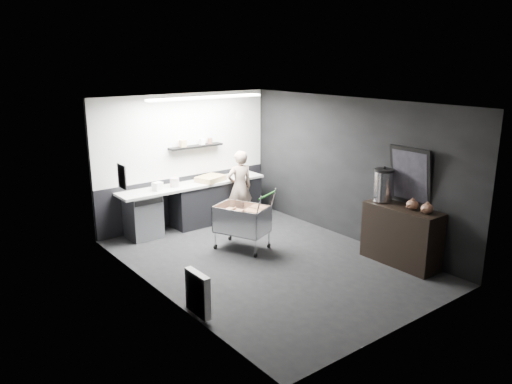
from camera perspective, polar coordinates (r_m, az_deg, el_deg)
floor at (r=8.68m, az=1.36°, el=-7.92°), size 5.50×5.50×0.00m
ceiling at (r=8.01m, az=1.48°, el=10.13°), size 5.50×5.50×0.00m
wall_back at (r=10.46m, az=-8.15°, el=3.72°), size 5.50×0.00×5.50m
wall_front at (r=6.44m, az=17.09°, el=-4.15°), size 5.50×0.00×5.50m
wall_left at (r=7.19m, az=-11.05°, el=-1.72°), size 0.00×5.50×5.50m
wall_right at (r=9.59m, az=10.73°, el=2.56°), size 0.00×5.50×5.50m
kitchen_wall_panel at (r=10.36m, az=-8.20°, el=6.41°), size 3.95×0.02×1.70m
dado_panel at (r=10.64m, az=-7.93°, el=-0.79°), size 3.95×0.02×1.00m
floating_shelf at (r=10.40m, az=-6.89°, el=5.21°), size 1.20×0.22×0.04m
wall_clock at (r=11.06m, az=-1.86°, el=8.68°), size 0.20×0.03×0.20m
poster at (r=8.29m, az=-15.08°, el=1.73°), size 0.02×0.30×0.40m
poster_red_band at (r=8.28m, az=-15.09°, el=2.21°), size 0.02×0.22×0.10m
radiator at (r=6.85m, az=-6.67°, el=-11.44°), size 0.10×0.50×0.60m
ceiling_strip at (r=9.51m, az=-5.70°, el=10.69°), size 2.40×0.20×0.04m
prep_counter at (r=10.46m, az=-6.42°, el=-1.26°), size 3.20×0.61×0.90m
person at (r=10.39m, az=-1.88°, el=0.55°), size 0.62×0.46×1.56m
shopping_cart at (r=9.05m, az=-1.64°, el=-3.37°), size 0.96×1.22×1.10m
sideboard at (r=8.76m, az=16.19°, el=-3.94°), size 0.57×1.32×1.98m
fire_extinguisher at (r=7.23m, az=-7.55°, el=-11.13°), size 0.14×0.14×0.45m
cardboard_box at (r=10.42m, az=-5.21°, el=1.54°), size 0.66×0.57×0.11m
pink_tub at (r=10.05m, az=-9.29°, el=1.10°), size 0.18×0.18×0.18m
white_container at (r=9.83m, az=-11.19°, el=0.63°), size 0.22×0.19×0.16m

